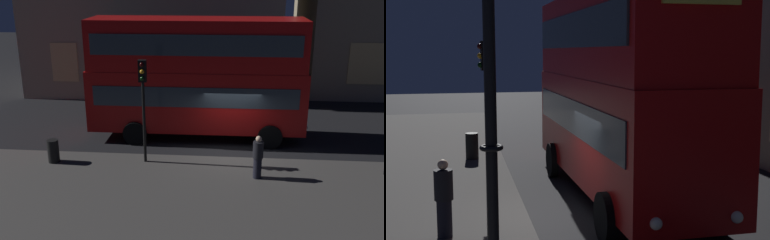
{
  "view_description": "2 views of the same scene",
  "coord_description": "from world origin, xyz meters",
  "views": [
    {
      "loc": [
        -0.15,
        -18.12,
        7.41
      ],
      "look_at": [
        -1.71,
        -0.24,
        1.5
      ],
      "focal_mm": 41.35,
      "sensor_mm": 36.0,
      "label": 1
    },
    {
      "loc": [
        12.02,
        -2.43,
        4.02
      ],
      "look_at": [
        -2.69,
        0.93,
        2.04
      ],
      "focal_mm": 49.13,
      "sensor_mm": 36.0,
      "label": 2
    }
  ],
  "objects": [
    {
      "name": "pedestrian",
      "position": [
        0.97,
        -2.79,
        0.97
      ],
      "size": [
        0.39,
        0.39,
        1.67
      ],
      "rotation": [
        0.0,
        0.0,
        4.52
      ],
      "color": "black",
      "rests_on": "sidewalk_slab"
    },
    {
      "name": "ground_plane",
      "position": [
        0.0,
        0.0,
        0.0
      ],
      "size": [
        80.0,
        80.0,
        0.0
      ],
      "primitive_type": "plane",
      "color": "black"
    },
    {
      "name": "double_decker_bus",
      "position": [
        -1.67,
        1.8,
        3.12
      ],
      "size": [
        10.05,
        2.92,
        5.58
      ],
      "rotation": [
        0.0,
        0.0,
        0.01
      ],
      "color": "#B20F0F",
      "rests_on": "ground"
    },
    {
      "name": "litter_bin",
      "position": [
        -7.23,
        -2.0,
        0.6
      ],
      "size": [
        0.46,
        0.46,
        0.95
      ],
      "primitive_type": "cylinder",
      "color": "black",
      "rests_on": "sidewalk_slab"
    },
    {
      "name": "sidewalk_slab",
      "position": [
        0.0,
        -4.6,
        0.06
      ],
      "size": [
        44.0,
        7.45,
        0.12
      ],
      "primitive_type": "cube",
      "color": "#423F3D",
      "rests_on": "ground"
    },
    {
      "name": "traffic_light_near_kerb",
      "position": [
        -3.5,
        -1.65,
        3.13
      ],
      "size": [
        0.34,
        0.37,
        4.2
      ],
      "rotation": [
        0.0,
        0.0,
        0.09
      ],
      "color": "black",
      "rests_on": "sidewalk_slab"
    }
  ]
}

